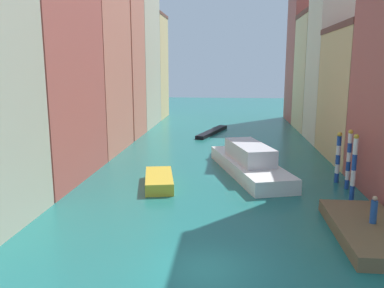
# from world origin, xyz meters

# --- Properties ---
(ground_plane) EXTENTS (154.00, 154.00, 0.00)m
(ground_plane) POSITION_xyz_m (0.00, 24.50, 0.00)
(ground_plane) COLOR #1E6B66
(building_left_1) EXTENTS (6.69, 11.88, 18.68)m
(building_left_1) POSITION_xyz_m (-14.03, 13.75, 9.35)
(building_left_1) COLOR #B25147
(building_left_1) RESTS_ON ground
(building_left_2) EXTENTS (6.69, 10.38, 18.26)m
(building_left_2) POSITION_xyz_m (-14.03, 24.88, 9.14)
(building_left_2) COLOR #C6705B
(building_left_2) RESTS_ON ground
(building_left_3) EXTENTS (6.69, 7.37, 20.67)m
(building_left_3) POSITION_xyz_m (-14.03, 34.10, 10.35)
(building_left_3) COLOR #C6705B
(building_left_3) RESTS_ON ground
(building_left_4) EXTENTS (6.69, 11.78, 20.49)m
(building_left_4) POSITION_xyz_m (-14.03, 43.66, 10.26)
(building_left_4) COLOR #BCB299
(building_left_4) RESTS_ON ground
(building_left_5) EXTENTS (6.69, 8.71, 18.17)m
(building_left_5) POSITION_xyz_m (-14.03, 53.84, 9.10)
(building_left_5) COLOR #DBB77A
(building_left_5) RESTS_ON ground
(building_right_2) EXTENTS (6.69, 11.82, 13.06)m
(building_right_2) POSITION_xyz_m (14.03, 23.25, 6.54)
(building_right_2) COLOR #DBB77A
(building_right_2) RESTS_ON ground
(building_right_3) EXTENTS (6.69, 8.31, 21.55)m
(building_right_3) POSITION_xyz_m (14.03, 33.23, 10.79)
(building_right_3) COLOR beige
(building_right_3) RESTS_ON ground
(building_right_4) EXTENTS (6.69, 9.86, 16.71)m
(building_right_4) POSITION_xyz_m (14.03, 42.43, 8.37)
(building_right_4) COLOR beige
(building_right_4) RESTS_ON ground
(building_right_5) EXTENTS (6.69, 9.37, 22.52)m
(building_right_5) POSITION_xyz_m (14.03, 52.10, 11.27)
(building_right_5) COLOR #B25147
(building_right_5) RESTS_ON ground
(waterfront_dock) EXTENTS (3.64, 7.94, 0.74)m
(waterfront_dock) POSITION_xyz_m (8.63, 4.33, 0.37)
(waterfront_dock) COLOR brown
(waterfront_dock) RESTS_ON ground
(person_on_dock) EXTENTS (0.36, 0.36, 1.54)m
(person_on_dock) POSITION_xyz_m (8.85, 4.56, 1.45)
(person_on_dock) COLOR #234C93
(person_on_dock) RESTS_ON waterfront_dock
(mooring_pole_0) EXTENTS (0.35, 0.35, 4.71)m
(mooring_pole_0) POSITION_xyz_m (9.44, 10.29, 2.41)
(mooring_pole_0) COLOR #1E479E
(mooring_pole_0) RESTS_ON ground
(mooring_pole_1) EXTENTS (0.35, 0.35, 4.56)m
(mooring_pole_1) POSITION_xyz_m (9.91, 13.15, 2.33)
(mooring_pole_1) COLOR #1E479E
(mooring_pole_1) RESTS_ON ground
(mooring_pole_2) EXTENTS (0.38, 0.38, 4.10)m
(mooring_pole_2) POSITION_xyz_m (9.58, 14.82, 2.10)
(mooring_pole_2) COLOR #1E479E
(mooring_pole_2) RESTS_ON ground
(vaporetto_white) EXTENTS (7.04, 13.42, 2.62)m
(vaporetto_white) POSITION_xyz_m (2.69, 16.84, 0.99)
(vaporetto_white) COLOR white
(vaporetto_white) RESTS_ON ground
(gondola_black) EXTENTS (3.98, 10.17, 0.46)m
(gondola_black) POSITION_xyz_m (-1.43, 37.31, 0.23)
(gondola_black) COLOR black
(gondola_black) RESTS_ON ground
(motorboat_0) EXTENTS (3.05, 5.61, 0.90)m
(motorboat_0) POSITION_xyz_m (-4.42, 12.46, 0.45)
(motorboat_0) COLOR gold
(motorboat_0) RESTS_ON ground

